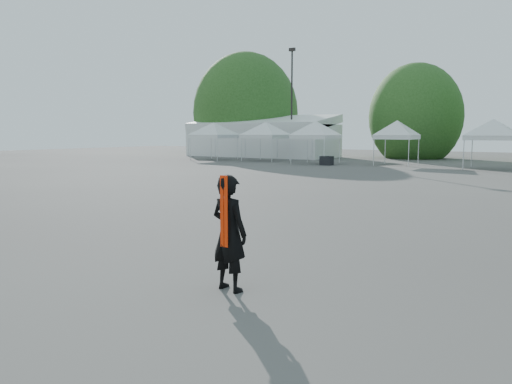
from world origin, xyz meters
The scene contains 12 objects.
ground centered at (0.00, 0.00, 0.00)m, with size 120.00×120.00×0.00m, color #474442.
marquee centered at (-22.00, 35.00, 1.97)m, with size 15.00×6.25×4.23m.
light_pole_west centered at (-18.00, 34.00, 5.77)m, with size 0.60×0.25×10.30m.
tree_far_w centered at (-26.00, 38.00, 4.54)m, with size 4.80×4.80×7.30m.
tree_mid_w centered at (-8.00, 40.00, 3.93)m, with size 4.16×4.16×6.33m.
tent_a centered at (-22.31, 27.50, 3.06)m, with size 4.57×4.57×3.88m.
tent_b centered at (-17.59, 28.69, 3.06)m, with size 4.59×4.59×3.88m.
tent_c centered at (-12.13, 27.24, 3.06)m, with size 4.27×4.27×3.88m.
tent_d centered at (-6.28, 28.95, 3.06)m, with size 3.91×3.91×3.88m.
tent_e centered at (0.36, 28.13, 3.06)m, with size 4.53×4.53×3.88m.
man centered at (0.75, -1.99, 0.90)m, with size 0.71×0.52×1.80m.
crate_west centered at (-10.61, 26.05, 0.34)m, with size 0.88×0.68×0.68m, color black.
Camera 1 is at (5.17, -8.06, 2.43)m, focal length 35.00 mm.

